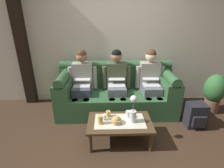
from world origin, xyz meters
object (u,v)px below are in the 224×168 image
Objects in this scene: cup_near_right at (128,114)px; cup_far_center at (100,120)px; person_right at (150,79)px; couch at (116,93)px; flower_vase at (133,110)px; cup_near_left at (104,117)px; backpack_right at (195,115)px; cup_far_left at (108,114)px; person_left at (82,80)px; person_middle at (117,79)px; coffee_table at (120,124)px; snack_bowl at (116,120)px; potted_plant at (214,92)px.

cup_far_center is at bearing -160.31° from cup_near_right.
person_right reaches higher than cup_far_center.
couch reaches higher than flower_vase.
cup_near_left is at bearing -172.15° from cup_near_right.
couch is at bearing 74.46° from cup_far_center.
cup_far_left is at bearing -171.48° from backpack_right.
person_left and person_middle have the same top height.
flower_vase is (0.19, -0.98, 0.18)m from couch.
person_left is 2.84× the size of backpack_right.
coffee_table is 0.25m from cup_near_left.
person_middle is 11.24× the size of cup_near_right.
couch is 2.37× the size of coffee_table.
coffee_table is at bearing 44.01° from snack_bowl.
snack_bowl is 0.23m from cup_far_center.
snack_bowl is at bearing -93.02° from couch.
snack_bowl reaches higher than backpack_right.
coffee_table is at bearing -35.49° from cup_far_left.
couch is at bearing 100.84° from flower_vase.
person_right is 1.29× the size of coffee_table.
cup_near_left is at bearing -103.99° from person_middle.
couch is 0.94m from cup_near_left.
flower_vase is at bearing 6.70° from snack_bowl.
couch is 1.84× the size of person_left.
person_right is at bearing -0.00° from person_left.
coffee_table is 1.38m from backpack_right.
flower_vase is at bearing -79.12° from person_middle.
person_left is 0.66m from person_middle.
potted_plant reaches higher than coffee_table.
person_right is at bearing 44.99° from cup_far_left.
cup_near_left is at bearing -134.21° from person_right.
snack_bowl is at bearing -155.93° from potted_plant.
person_left is at bearing 110.48° from cup_far_center.
flower_vase is at bearing -79.16° from couch.
flower_vase is 4.44× the size of cup_far_left.
couch is 1.47m from backpack_right.
person_right is at bearing -0.00° from person_middle.
person_right reaches higher than coffee_table.
snack_bowl is (-0.05, -0.05, 0.09)m from coffee_table.
potted_plant reaches higher than snack_bowl.
cup_near_left is at bearing 60.99° from cup_far_center.
person_left is 2.13m from backpack_right.
coffee_table is 0.12m from snack_bowl.
person_left reaches higher than coffee_table.
person_middle is at bearing 78.40° from cup_far_left.
potted_plant is (1.90, -0.13, -0.23)m from person_middle.
flower_vase is 0.98× the size of backpack_right.
person_middle is 1.04m from snack_bowl.
snack_bowl is at bearing -125.42° from person_right.
person_left is 1.30m from flower_vase.
couch is at bearing 78.46° from cup_far_left.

